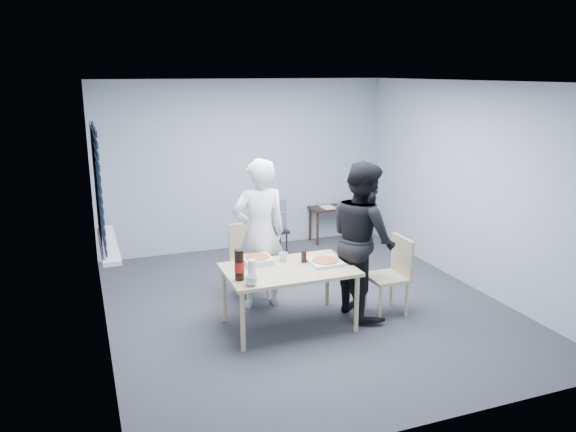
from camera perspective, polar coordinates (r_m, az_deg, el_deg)
name	(u,v)px	position (r m, az deg, el deg)	size (l,w,h in m)	color
room	(100,194)	(6.28, -18.54, 2.10)	(5.00, 5.00, 5.00)	#2D2E33
dining_table	(289,273)	(6.04, 0.09, -5.85)	(1.38, 0.87, 0.67)	#CDB88C
chair_far	(248,254)	(6.96, -4.09, -3.91)	(0.42, 0.42, 0.89)	#CDB88C
chair_right	(394,270)	(6.53, 10.68, -5.40)	(0.42, 0.42, 0.89)	#CDB88C
person_white	(259,234)	(6.49, -2.92, -1.84)	(0.65, 0.42, 1.77)	silver
person_black	(363,239)	(6.35, 7.60, -2.33)	(0.86, 0.47, 1.77)	black
side_table	(336,211)	(9.18, 4.90, 0.49)	(0.86, 0.38, 0.57)	black
stool	(274,236)	(8.12, -1.41, -2.09)	(0.36, 0.36, 0.50)	black
backpack	(274,215)	(8.02, -1.39, 0.09)	(0.31, 0.23, 0.44)	slate
pizza_box_a	(257,260)	(6.17, -3.15, -4.46)	(0.31, 0.31, 0.08)	white
pizza_box_b	(325,262)	(6.15, 3.78, -4.66)	(0.34, 0.34, 0.05)	white
mug_a	(251,281)	(5.54, -3.75, -6.57)	(0.12, 0.12, 0.10)	silver
mug_b	(283,257)	(6.23, -0.48, -4.15)	(0.10, 0.10, 0.09)	silver
cola_glass	(304,257)	(6.17, 1.62, -4.14)	(0.06, 0.06, 0.13)	black
soda_bottle	(239,265)	(5.66, -4.97, -5.02)	(0.10, 0.10, 0.32)	black
plastic_cups	(252,270)	(5.68, -3.66, -5.46)	(0.09, 0.09, 0.20)	silver
rubber_band	(320,275)	(5.81, 3.29, -6.05)	(0.05, 0.05, 0.00)	red
papers	(328,207)	(9.08, 4.10, 0.90)	(0.21, 0.28, 0.00)	white
black_box	(348,203)	(9.25, 6.12, 1.28)	(0.13, 0.09, 0.06)	black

